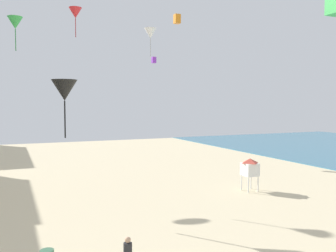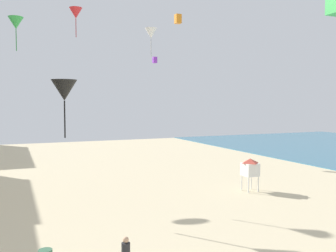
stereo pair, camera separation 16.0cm
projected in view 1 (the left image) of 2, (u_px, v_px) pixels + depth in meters
lifeguard_stand at (250, 168)px, 28.25m from camera, size 1.10×1.10×2.55m
kite_purple_box at (154, 60)px, 45.89m from camera, size 0.49×0.49×0.77m
kite_red_delta at (75, 13)px, 28.97m from camera, size 1.03×1.03×2.33m
kite_green_box at (336, 3)px, 25.85m from camera, size 1.06×1.06×1.67m
kite_green_delta at (15, 23)px, 29.75m from camera, size 1.22×1.22×2.77m
kite_black_delta at (64, 90)px, 22.40m from camera, size 1.59×1.59×3.61m
kite_white_delta at (150, 33)px, 35.64m from camera, size 1.22×1.22×2.78m
kite_orange_box at (177, 19)px, 42.88m from camera, size 0.68×0.68×1.07m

